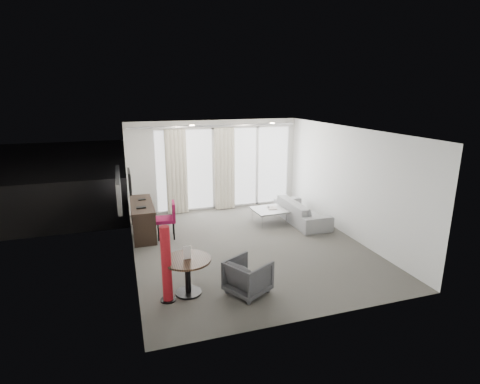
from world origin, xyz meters
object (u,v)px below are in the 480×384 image
object	(u,v)px
tub_armchair	(248,277)
sofa	(302,211)
rattan_chair_a	(229,186)
round_table	(188,276)
coffee_table	(269,216)
desk_chair	(166,220)
red_lamp	(166,264)
rattan_chair_b	(261,180)
desk	(143,219)

from	to	relation	value
tub_armchair	sofa	bearing A→B (deg)	-69.74
tub_armchair	sofa	xyz separation A→B (m)	(2.56, 3.04, -0.01)
rattan_chair_a	round_table	bearing A→B (deg)	-135.29
round_table	coffee_table	world-z (taller)	round_table
desk_chair	rattan_chair_a	size ratio (longest dim) A/B	0.98
round_table	sofa	size ratio (longest dim) A/B	0.41
red_lamp	rattan_chair_b	world-z (taller)	red_lamp
coffee_table	rattan_chair_b	xyz separation A→B (m)	(0.97, 3.14, 0.21)
desk	round_table	bearing A→B (deg)	-79.91
round_table	rattan_chair_b	xyz separation A→B (m)	(3.66, 6.06, 0.07)
rattan_chair_a	rattan_chair_b	world-z (taller)	rattan_chair_a
rattan_chair_b	tub_armchair	bearing A→B (deg)	-115.21
rattan_chair_a	tub_armchair	bearing A→B (deg)	-125.22
rattan_chair_a	rattan_chair_b	size ratio (longest dim) A/B	1.14
desk	desk_chair	xyz separation A→B (m)	(0.50, -0.39, 0.05)
rattan_chair_b	desk_chair	bearing A→B (deg)	-140.24
rattan_chair_b	sofa	bearing A→B (deg)	-94.28
desk_chair	red_lamp	size ratio (longest dim) A/B	0.67
desk_chair	tub_armchair	world-z (taller)	desk_chair
sofa	rattan_chair_a	size ratio (longest dim) A/B	2.24
coffee_table	rattan_chair_b	world-z (taller)	rattan_chair_b
red_lamp	rattan_chair_a	distance (m)	6.16
desk_chair	coffee_table	bearing A→B (deg)	9.76
red_lamp	rattan_chair_b	xyz separation A→B (m)	(4.02, 6.18, -0.26)
desk_chair	rattan_chair_b	world-z (taller)	desk_chair
tub_armchair	rattan_chair_a	bearing A→B (deg)	-42.63
tub_armchair	rattan_chair_a	world-z (taller)	rattan_chair_a
coffee_table	rattan_chair_a	bearing A→B (deg)	98.51
round_table	rattan_chair_a	size ratio (longest dim) A/B	0.91
rattan_chair_a	rattan_chair_b	distance (m)	1.49
coffee_table	sofa	xyz separation A→B (m)	(0.86, -0.18, 0.11)
desk_chair	sofa	size ratio (longest dim) A/B	0.44
round_table	tub_armchair	world-z (taller)	round_table
tub_armchair	rattan_chair_b	size ratio (longest dim) A/B	0.85
desk_chair	coffee_table	distance (m)	2.76
red_lamp	round_table	bearing A→B (deg)	18.21
sofa	rattan_chair_b	size ratio (longest dim) A/B	2.54
desk_chair	tub_armchair	bearing A→B (deg)	-65.79
desk_chair	coffee_table	size ratio (longest dim) A/B	1.06
desk	tub_armchair	world-z (taller)	desk
desk	rattan_chair_b	world-z (taller)	rattan_chair_b
round_table	rattan_chair_a	xyz separation A→B (m)	(2.32, 5.43, 0.12)
desk	tub_armchair	size ratio (longest dim) A/B	2.50
desk	red_lamp	bearing A→B (deg)	-86.67
sofa	rattan_chair_b	distance (m)	3.32
sofa	desk_chair	bearing A→B (deg)	90.64
tub_armchair	desk	bearing A→B (deg)	-5.10
desk_chair	round_table	world-z (taller)	desk_chair
red_lamp	tub_armchair	size ratio (longest dim) A/B	1.97
red_lamp	sofa	world-z (taller)	red_lamp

